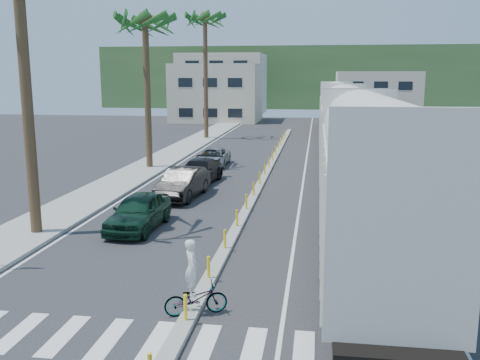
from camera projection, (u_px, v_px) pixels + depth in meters
name	position (u px, v px, depth m)	size (l,w,h in m)	color
ground	(194.00, 309.00, 14.96)	(140.00, 140.00, 0.00)	#28282B
sidewalk	(159.00, 161.00, 40.42)	(3.00, 90.00, 0.15)	gray
rails	(339.00, 159.00, 41.44)	(1.56, 100.00, 0.06)	black
median	(265.00, 176.00, 34.32)	(0.45, 60.00, 0.85)	gray
crosswalk	(176.00, 344.00, 13.01)	(14.00, 2.20, 0.01)	silver
lane_markings	(242.00, 164.00, 39.54)	(9.42, 90.00, 0.01)	silver
freight_train	(343.00, 127.00, 36.87)	(3.00, 60.94, 5.85)	beige
palm_trees	(151.00, 9.00, 36.06)	(3.50, 37.20, 13.75)	brown
buildings	(257.00, 89.00, 84.61)	(38.00, 27.00, 10.00)	beige
hillside	(303.00, 78.00, 110.92)	(80.00, 20.00, 12.00)	#385628
car_lead	(139.00, 211.00, 22.62)	(1.98, 4.56, 1.53)	#103222
car_second	(183.00, 183.00, 28.39)	(2.08, 4.95, 1.59)	black
car_third	(199.00, 172.00, 32.19)	(2.49, 5.15, 1.44)	black
car_rear	(213.00, 157.00, 38.53)	(2.17, 4.57, 1.26)	#9D9FA2
cyclist	(195.00, 291.00, 14.51)	(1.80, 2.15, 2.13)	#9EA0A5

